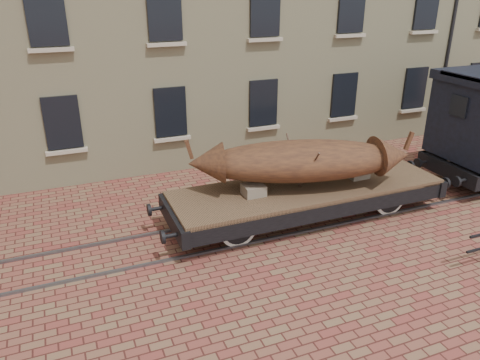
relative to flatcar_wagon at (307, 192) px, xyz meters
name	(u,v)px	position (x,y,z in m)	size (l,w,h in m)	color
ground	(302,219)	(-0.12, 0.00, -0.82)	(90.00, 90.00, 0.00)	brown
rail_track	(302,218)	(-0.12, 0.00, -0.79)	(30.00, 1.52, 0.06)	#59595E
flatcar_wagon	(307,192)	(0.00, 0.00, 0.00)	(8.76, 2.38, 1.32)	brown
iron_boat	(301,160)	(-0.25, 0.00, 1.00)	(6.20, 3.08, 1.51)	brown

